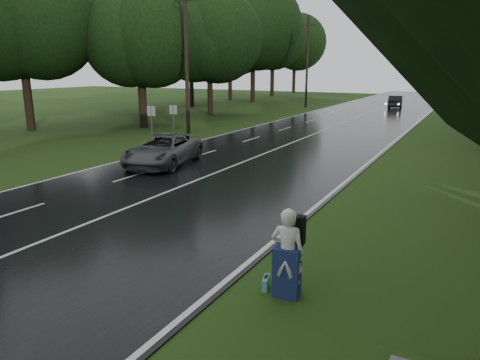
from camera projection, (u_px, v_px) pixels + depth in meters
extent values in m
plane|color=#243F12|center=(17.00, 253.00, 11.84)|extent=(160.00, 160.00, 0.00)
cube|color=black|center=(292.00, 143.00, 28.92)|extent=(12.00, 140.00, 0.04)
cube|color=silver|center=(292.00, 142.00, 28.91)|extent=(0.12, 140.00, 0.01)
imported|color=#4A4E4F|center=(163.00, 150.00, 22.22)|extent=(3.60, 5.84, 1.51)
imported|color=black|center=(395.00, 102.00, 53.60)|extent=(2.10, 4.60, 1.46)
imported|color=silver|center=(287.00, 253.00, 9.37)|extent=(0.77, 0.55, 2.00)
cube|color=navy|center=(287.00, 272.00, 9.48)|extent=(0.59, 0.43, 1.12)
cube|color=black|center=(294.00, 230.00, 9.49)|extent=(0.48, 0.28, 0.64)
cube|color=teal|center=(266.00, 283.00, 9.88)|extent=(0.21, 0.42, 0.28)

